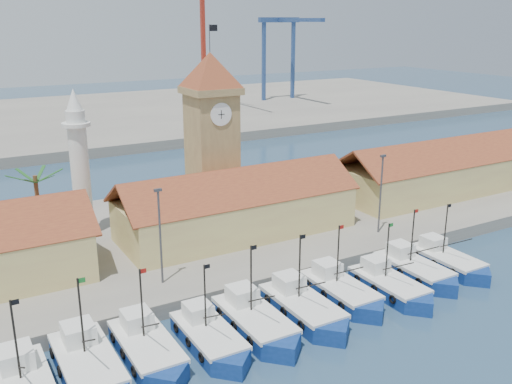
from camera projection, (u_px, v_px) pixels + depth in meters
ground at (347, 321)px, 48.70m from camera, size 400.00×400.00×0.00m
quay at (221, 228)px, 68.37m from camera, size 140.00×32.00×1.50m
terminal at (64, 120)px, 139.58m from camera, size 240.00×80.00×2.00m
boat_1 at (89, 369)px, 40.72m from camera, size 3.82×10.47×7.92m
boat_2 at (149, 351)px, 42.92m from camera, size 3.65×9.99×7.56m
boat_3 at (211, 340)px, 44.50m from camera, size 3.46×9.48×7.17m
boat_4 at (257, 324)px, 46.70m from camera, size 3.76×10.31×7.80m
boat_5 at (305, 310)px, 48.95m from camera, size 3.76×10.31×7.80m
boat_6 at (343, 293)px, 52.06m from camera, size 3.59×9.84×7.44m
boat_7 at (391, 287)px, 53.19m from camera, size 3.48×9.52×7.20m
boat_8 at (416, 271)px, 56.57m from camera, size 3.55×9.73×7.36m
boat_9 at (449, 263)px, 58.62m from camera, size 3.48×9.52×7.21m
hall_center at (236, 212)px, 64.11m from camera, size 27.04×10.13×7.61m
hall_right at (439, 174)px, 79.40m from camera, size 31.20×10.13×7.61m
clock_tower at (212, 133)px, 66.76m from camera, size 5.80×5.80×22.70m
minaret at (80, 163)px, 61.91m from camera, size 3.00×3.00×16.30m
palm_tree at (38, 206)px, 58.87m from camera, size 5.60×5.03×8.39m
lamp_posts at (278, 210)px, 57.00m from camera, size 80.70×0.25×9.03m
crane_red_right at (205, 9)px, 143.65m from camera, size 1.00×33.79×45.36m
gantry at (285, 36)px, 160.88m from camera, size 13.00×22.00×23.20m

